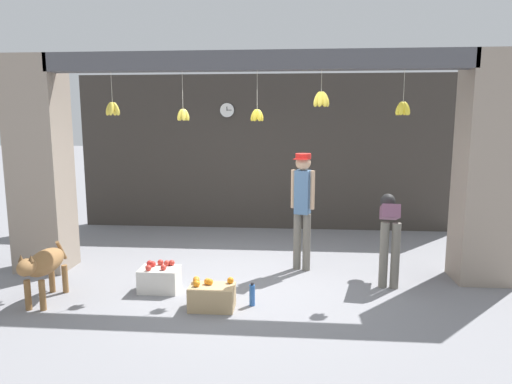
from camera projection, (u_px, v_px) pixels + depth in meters
ground_plane at (253, 281)px, 6.06m from camera, size 60.00×60.00×0.00m
shop_back_wall at (267, 153)px, 8.83m from camera, size 7.32×0.12×2.97m
shop_pillar_left at (40, 166)px, 6.36m from camera, size 0.70×0.60×2.97m
shop_pillar_right at (487, 170)px, 5.88m from camera, size 0.70×0.60×2.97m
storefront_awning at (255, 64)px, 5.73m from camera, size 5.42×0.28×0.88m
dog at (44, 265)px, 5.29m from camera, size 0.30×1.02×0.68m
shopkeeper at (303, 202)px, 6.38m from camera, size 0.33×0.30×1.66m
worker_stooping at (389, 227)px, 5.95m from camera, size 0.32×0.84×1.11m
fruit_crate_oranges at (212, 296)px, 5.16m from camera, size 0.51×0.32×0.34m
fruit_crate_apples at (160, 279)px, 5.70m from camera, size 0.48×0.34×0.37m
water_bottle at (252, 295)px, 5.25m from camera, size 0.07×0.07×0.27m
wall_clock at (227, 110)px, 8.69m from camera, size 0.28×0.03×0.28m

